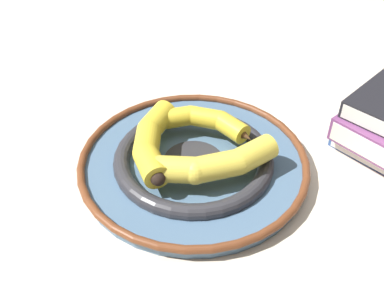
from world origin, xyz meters
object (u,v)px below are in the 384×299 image
Objects in this scene: banana_b at (152,140)px; banana_c at (214,164)px; decorative_bowl at (192,160)px; banana_a at (206,121)px.

banana_c is at bearing 60.39° from banana_b.
decorative_bowl is at bearing 88.07° from banana_b.
banana_c reaches higher than banana_a.
decorative_bowl is 0.07m from banana_c.
banana_a is (-0.05, -0.04, 0.03)m from decorative_bowl.
decorative_bowl is at bearing 104.64° from banana_c.
banana_b reaches higher than banana_a.
banana_a is 0.77× the size of banana_b.
banana_a is at bearing 123.16° from banana_b.
banana_a is 0.10m from banana_b.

